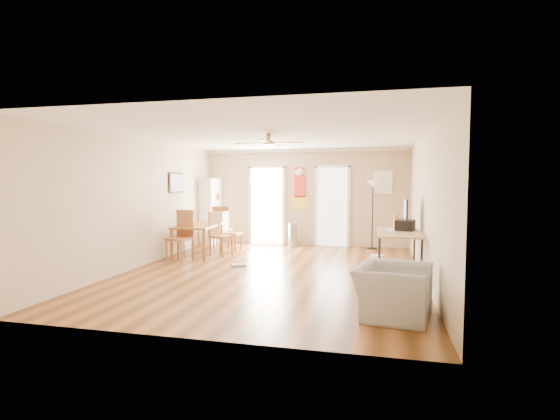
% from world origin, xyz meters
% --- Properties ---
extents(floor, '(7.00, 7.00, 0.00)m').
position_xyz_m(floor, '(0.00, 0.00, 0.00)').
color(floor, brown).
rests_on(floor, ground).
extents(ceiling, '(5.50, 7.00, 0.00)m').
position_xyz_m(ceiling, '(0.00, 0.00, 2.60)').
color(ceiling, silver).
rests_on(ceiling, floor).
extents(wall_back, '(5.50, 0.04, 2.60)m').
position_xyz_m(wall_back, '(0.00, 3.50, 1.30)').
color(wall_back, beige).
rests_on(wall_back, floor).
extents(wall_front, '(5.50, 0.04, 2.60)m').
position_xyz_m(wall_front, '(0.00, -3.50, 1.30)').
color(wall_front, beige).
rests_on(wall_front, floor).
extents(wall_left, '(0.04, 7.00, 2.60)m').
position_xyz_m(wall_left, '(-2.75, 0.00, 1.30)').
color(wall_left, beige).
rests_on(wall_left, floor).
extents(wall_right, '(0.04, 7.00, 2.60)m').
position_xyz_m(wall_right, '(2.75, 0.00, 1.30)').
color(wall_right, beige).
rests_on(wall_right, floor).
extents(crown_molding, '(5.50, 7.00, 0.08)m').
position_xyz_m(crown_molding, '(0.00, 0.00, 2.56)').
color(crown_molding, white).
rests_on(crown_molding, wall_back).
extents(kitchen_doorway, '(0.90, 0.10, 2.10)m').
position_xyz_m(kitchen_doorway, '(-1.05, 3.48, 1.05)').
color(kitchen_doorway, white).
rests_on(kitchen_doorway, wall_back).
extents(bathroom_doorway, '(0.80, 0.10, 2.10)m').
position_xyz_m(bathroom_doorway, '(0.75, 3.48, 1.05)').
color(bathroom_doorway, white).
rests_on(bathroom_doorway, wall_back).
extents(wall_decal, '(0.46, 0.03, 1.10)m').
position_xyz_m(wall_decal, '(-0.13, 3.48, 1.55)').
color(wall_decal, red).
rests_on(wall_decal, wall_back).
extents(ac_grille, '(0.50, 0.04, 0.60)m').
position_xyz_m(ac_grille, '(2.05, 3.47, 1.70)').
color(ac_grille, white).
rests_on(ac_grille, wall_back).
extents(framed_poster, '(0.04, 0.66, 0.48)m').
position_xyz_m(framed_poster, '(-2.73, 1.40, 1.70)').
color(framed_poster, black).
rests_on(framed_poster, wall_left).
extents(ceiling_fan, '(1.24, 1.24, 0.20)m').
position_xyz_m(ceiling_fan, '(0.00, -0.30, 2.43)').
color(ceiling_fan, '#593819').
rests_on(ceiling_fan, ceiling).
extents(bookshelf, '(0.42, 0.84, 1.81)m').
position_xyz_m(bookshelf, '(-2.55, 3.08, 0.90)').
color(bookshelf, white).
rests_on(bookshelf, floor).
extents(dining_table, '(0.97, 1.50, 0.72)m').
position_xyz_m(dining_table, '(-2.15, 1.35, 0.36)').
color(dining_table, brown).
rests_on(dining_table, floor).
extents(dining_chair_right_a, '(0.44, 0.44, 0.98)m').
position_xyz_m(dining_chair_right_a, '(-1.60, 2.14, 0.49)').
color(dining_chair_right_a, olive).
rests_on(dining_chair_right_a, floor).
extents(dining_chair_right_b, '(0.53, 0.53, 1.02)m').
position_xyz_m(dining_chair_right_b, '(-1.60, 1.41, 0.51)').
color(dining_chair_right_b, olive).
rests_on(dining_chair_right_b, floor).
extents(dining_chair_near, '(0.53, 0.53, 1.09)m').
position_xyz_m(dining_chair_near, '(-2.26, 0.61, 0.55)').
color(dining_chair_near, '#A96136').
rests_on(dining_chair_near, floor).
extents(dining_chair_far, '(0.52, 0.52, 1.09)m').
position_xyz_m(dining_chair_far, '(-1.99, 2.50, 0.54)').
color(dining_chair_far, '#A96036').
rests_on(dining_chair_far, floor).
extents(trash_can, '(0.35, 0.35, 0.61)m').
position_xyz_m(trash_can, '(-0.23, 3.18, 0.30)').
color(trash_can, '#A8A8AA').
rests_on(trash_can, floor).
extents(torchiere_lamp, '(0.39, 0.39, 1.74)m').
position_xyz_m(torchiere_lamp, '(1.81, 3.23, 0.87)').
color(torchiere_lamp, black).
rests_on(torchiere_lamp, floor).
extents(computer_desk, '(0.76, 1.52, 0.81)m').
position_xyz_m(computer_desk, '(2.32, 0.21, 0.41)').
color(computer_desk, tan).
rests_on(computer_desk, floor).
extents(imac, '(0.14, 0.63, 0.58)m').
position_xyz_m(imac, '(2.47, 0.66, 1.10)').
color(imac, black).
rests_on(imac, computer_desk).
extents(keyboard, '(0.12, 0.36, 0.01)m').
position_xyz_m(keyboard, '(2.20, 0.38, 0.82)').
color(keyboard, white).
rests_on(keyboard, computer_desk).
extents(printer, '(0.40, 0.44, 0.19)m').
position_xyz_m(printer, '(2.45, 0.49, 0.91)').
color(printer, black).
rests_on(printer, computer_desk).
extents(orange_bottle, '(0.11, 0.11, 0.27)m').
position_xyz_m(orange_bottle, '(2.30, 0.93, 0.95)').
color(orange_bottle, orange).
rests_on(orange_bottle, computer_desk).
extents(wastebasket_a, '(0.33, 0.33, 0.30)m').
position_xyz_m(wastebasket_a, '(1.95, 0.59, 0.15)').
color(wastebasket_a, white).
rests_on(wastebasket_a, floor).
extents(wastebasket_b, '(0.25, 0.25, 0.27)m').
position_xyz_m(wastebasket_b, '(2.23, -1.18, 0.13)').
color(wastebasket_b, silver).
rests_on(wastebasket_b, floor).
extents(floor_cloth, '(0.36, 0.33, 0.04)m').
position_xyz_m(floor_cloth, '(-0.81, 0.37, 0.02)').
color(floor_cloth, gray).
rests_on(floor_cloth, floor).
extents(armchair, '(1.06, 1.17, 0.66)m').
position_xyz_m(armchair, '(2.15, -2.20, 0.33)').
color(armchair, gray).
rests_on(armchair, floor).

